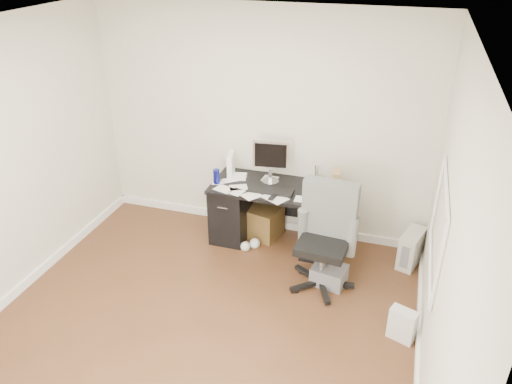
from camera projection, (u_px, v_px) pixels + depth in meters
The scene contains 18 objects.
ground at pixel (199, 329), 4.73m from camera, with size 4.00×4.00×0.00m, color #482D17.
room_shell at pixel (193, 170), 3.97m from camera, with size 4.02×4.02×2.71m.
desk at pixel (276, 213), 5.86m from camera, with size 1.50×0.70×0.75m.
loose_papers at pixel (259, 186), 5.70m from camera, with size 1.10×0.60×0.00m, color silver, non-canonical shape.
lcd_monitor at pixel (271, 162), 5.68m from camera, with size 0.41×0.24×0.52m, color #B2B2B6, non-canonical shape.
keyboard at pixel (271, 191), 5.58m from camera, with size 0.51×0.17×0.03m, color black.
computer_mouse at pixel (312, 194), 5.47m from camera, with size 0.07×0.07×0.07m, color #B2B2B6.
travel_mug at pixel (216, 176), 5.74m from camera, with size 0.08×0.08×0.17m, color #151D94.
white_binder at pixel (231, 165), 5.87m from camera, with size 0.12×0.26×0.29m, color white.
magazine_file at pixel (336, 181), 5.55m from camera, with size 0.11×0.22×0.25m, color #A67550.
pen_cup at pixel (317, 175), 5.70m from camera, with size 0.10×0.10×0.23m, color #533617, non-canonical shape.
yellow_book at pixel (335, 201), 5.37m from camera, with size 0.17×0.21×0.04m, color #F1F41A.
paper_remote at pixel (275, 197), 5.46m from camera, with size 0.27×0.22×0.02m, color silver, non-canonical shape.
office_chair at pixel (324, 240), 5.05m from camera, with size 0.65×0.65×1.14m, color #515351, non-canonical shape.
pc_tower at pixel (411, 248), 5.56m from camera, with size 0.18×0.41×0.41m, color #A7A397.
shopping_bag at pixel (402, 325), 4.54m from camera, with size 0.24×0.17×0.33m, color silver.
wicker_basket at pixel (264, 222), 6.10m from camera, with size 0.37×0.37×0.37m, color #523918.
desk_printer at pixel (329, 275), 5.30m from camera, with size 0.35×0.28×0.20m, color slate.
Camera 1 is at (1.60, -3.25, 3.35)m, focal length 35.00 mm.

